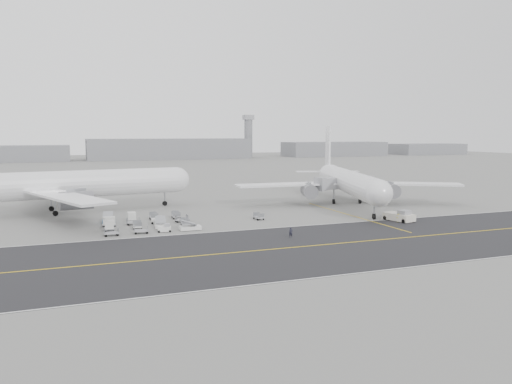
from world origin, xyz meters
name	(u,v)px	position (x,y,z in m)	size (l,w,h in m)	color
ground	(224,229)	(0.00, 0.00, 0.00)	(700.00, 700.00, 0.00)	gray
taxiway	(289,248)	(5.02, -17.98, 0.01)	(220.00, 59.00, 0.03)	#252528
horizon_buildings	(155,159)	(30.00, 260.00, 0.00)	(520.00, 28.00, 28.00)	gray
control_tower	(248,135)	(100.00, 265.00, 16.25)	(7.00, 7.00, 31.25)	gray
airliner_a	(54,185)	(-29.27, 30.47, 6.21)	(62.38, 61.33, 21.58)	white
airliner_b	(348,181)	(38.47, 20.93, 5.66)	(54.19, 55.30, 19.66)	white
pushback_tug	(399,216)	(35.45, -4.16, 0.95)	(4.26, 8.23, 2.32)	silver
jet_bridge	(345,184)	(39.61, 23.81, 4.68)	(17.98, 6.18, 6.71)	gray
gse_cluster	(147,226)	(-12.68, 7.85, 0.00)	(21.44, 20.67, 1.92)	#9E9EA3
stray_dolly	(259,220)	(9.64, 7.29, 0.00)	(1.45, 2.36, 1.45)	silver
ground_crew_a	(291,233)	(8.34, -11.24, 0.87)	(0.64, 0.42, 1.74)	black
ground_crew_b	(398,218)	(34.36, -5.13, 0.84)	(0.81, 0.63, 1.67)	yellow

